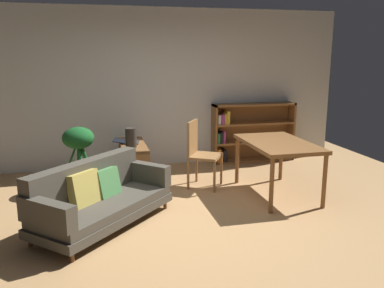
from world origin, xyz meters
TOP-DOWN VIEW (x-y plane):
  - ground_plane at (0.00, 0.00)m, footprint 8.16×8.16m
  - back_wall_panel at (0.00, 2.70)m, footprint 6.80×0.10m
  - fabric_couch at (-0.98, 0.23)m, footprint 1.72×1.74m
  - media_console at (-0.43, 1.85)m, footprint 0.38×1.09m
  - open_laptop at (-0.49, 1.95)m, footprint 0.44×0.36m
  - desk_speaker at (-0.47, 1.63)m, footprint 0.17×0.17m
  - potted_floor_plant at (-1.22, 1.60)m, footprint 0.45×0.45m
  - dining_table at (1.45, 0.70)m, footprint 0.82×1.34m
  - dining_chair_near at (0.50, 1.29)m, footprint 0.59×0.60m
  - bookshelf at (1.75, 2.54)m, footprint 1.53×0.29m

SIDE VIEW (x-z plane):
  - ground_plane at x=0.00m, z-range 0.00..0.00m
  - media_console at x=-0.43m, z-range -0.01..0.57m
  - fabric_couch at x=-0.98m, z-range -0.03..0.70m
  - bookshelf at x=1.75m, z-range -0.01..1.06m
  - dining_chair_near at x=0.50m, z-range 0.05..1.04m
  - open_laptop at x=-0.49m, z-range 0.57..0.62m
  - potted_floor_plant at x=-1.22m, z-range 0.18..1.10m
  - dining_table at x=1.45m, z-range 0.30..1.06m
  - desk_speaker at x=-0.47m, z-range 0.58..0.87m
  - back_wall_panel at x=0.00m, z-range 0.00..2.70m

